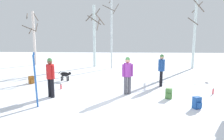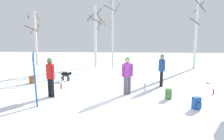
# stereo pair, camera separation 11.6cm
# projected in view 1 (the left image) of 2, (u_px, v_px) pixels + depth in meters

# --- Properties ---
(ground_plane) EXTENTS (60.00, 60.00, 0.00)m
(ground_plane) POSITION_uv_depth(u_px,v_px,m) (116.00, 107.00, 7.20)
(ground_plane) COLOR white
(person_0) EXTENTS (0.45, 0.34, 1.72)m
(person_0) POSITION_uv_depth(u_px,v_px,m) (50.00, 75.00, 8.25)
(person_0) COLOR black
(person_0) RESTS_ON ground_plane
(person_2) EXTENTS (0.34, 0.51, 1.72)m
(person_2) POSITION_uv_depth(u_px,v_px,m) (161.00, 68.00, 10.25)
(person_2) COLOR black
(person_2) RESTS_ON ground_plane
(person_3) EXTENTS (0.50, 0.34, 1.72)m
(person_3) POSITION_uv_depth(u_px,v_px,m) (128.00, 73.00, 8.70)
(person_3) COLOR #4C4C56
(person_3) RESTS_ON ground_plane
(dog) EXTENTS (0.88, 0.36, 0.57)m
(dog) POSITION_uv_depth(u_px,v_px,m) (65.00, 75.00, 11.62)
(dog) COLOR black
(dog) RESTS_ON ground_plane
(ski_pair_planted_0) EXTENTS (0.20, 0.18, 2.03)m
(ski_pair_planted_0) POSITION_uv_depth(u_px,v_px,m) (35.00, 80.00, 7.09)
(ski_pair_planted_0) COLOR blue
(ski_pair_planted_0) RESTS_ON ground_plane
(ski_pair_lying_0) EXTENTS (1.77, 0.86, 0.05)m
(ski_pair_lying_0) POSITION_uv_depth(u_px,v_px,m) (207.00, 83.00, 11.08)
(ski_pair_lying_0) COLOR white
(ski_pair_lying_0) RESTS_ON ground_plane
(backpack_0) EXTENTS (0.32, 0.34, 0.44)m
(backpack_0) POSITION_uv_depth(u_px,v_px,m) (197.00, 103.00, 6.99)
(backpack_0) COLOR #1E4C99
(backpack_0) RESTS_ON ground_plane
(backpack_1) EXTENTS (0.31, 0.34, 0.44)m
(backpack_1) POSITION_uv_depth(u_px,v_px,m) (169.00, 94.00, 8.16)
(backpack_1) COLOR #4C7F3F
(backpack_1) RESTS_ON ground_plane
(backpack_2) EXTENTS (0.35, 0.34, 0.44)m
(backpack_2) POSITION_uv_depth(u_px,v_px,m) (31.00, 80.00, 10.93)
(backpack_2) COLOR #99591E
(backpack_2) RESTS_ON ground_plane
(water_bottle_0) EXTENTS (0.06, 0.06, 0.28)m
(water_bottle_0) POSITION_uv_depth(u_px,v_px,m) (213.00, 91.00, 8.83)
(water_bottle_0) COLOR red
(water_bottle_0) RESTS_ON ground_plane
(water_bottle_1) EXTENTS (0.07, 0.07, 0.26)m
(water_bottle_1) POSITION_uv_depth(u_px,v_px,m) (61.00, 87.00, 9.75)
(water_bottle_1) COLOR red
(water_bottle_1) RESTS_ON ground_plane
(birch_tree_0) EXTENTS (1.42, 1.33, 5.13)m
(birch_tree_0) POSITION_uv_depth(u_px,v_px,m) (34.00, 37.00, 18.58)
(birch_tree_0) COLOR silver
(birch_tree_0) RESTS_ON ground_plane
(birch_tree_1) EXTENTS (1.71, 1.70, 5.48)m
(birch_tree_1) POSITION_uv_depth(u_px,v_px,m) (94.00, 34.00, 17.42)
(birch_tree_1) COLOR silver
(birch_tree_1) RESTS_ON ground_plane
(birch_tree_2) EXTENTS (1.37, 1.37, 7.80)m
(birch_tree_2) POSITION_uv_depth(u_px,v_px,m) (112.00, 21.00, 16.21)
(birch_tree_2) COLOR silver
(birch_tree_2) RESTS_ON ground_plane
(birch_tree_3) EXTENTS (1.24, 1.24, 5.99)m
(birch_tree_3) POSITION_uv_depth(u_px,v_px,m) (195.00, 32.00, 16.26)
(birch_tree_3) COLOR silver
(birch_tree_3) RESTS_ON ground_plane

